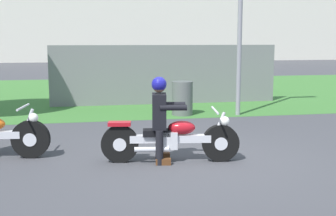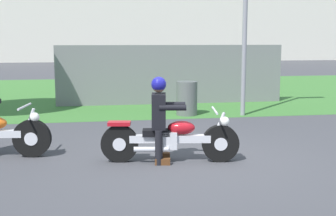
{
  "view_description": "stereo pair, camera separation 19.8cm",
  "coord_description": "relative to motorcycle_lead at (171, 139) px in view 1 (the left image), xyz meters",
  "views": [
    {
      "loc": [
        -1.71,
        -6.82,
        1.95
      ],
      "look_at": [
        -0.32,
        0.22,
        0.85
      ],
      "focal_mm": 47.38,
      "sensor_mm": 36.0,
      "label": 1
    },
    {
      "loc": [
        -1.52,
        -6.85,
        1.95
      ],
      "look_at": [
        -0.32,
        0.22,
        0.85
      ],
      "focal_mm": 47.38,
      "sensor_mm": 36.0,
      "label": 2
    }
  ],
  "objects": [
    {
      "name": "grass_verge",
      "position": [
        0.32,
        9.8,
        -0.37
      ],
      "size": [
        60.0,
        12.0,
        0.01
      ],
      "primitive_type": "cube",
      "color": "#3D7533",
      "rests_on": "ground"
    },
    {
      "name": "rider_lead",
      "position": [
        -0.17,
        0.03,
        0.43
      ],
      "size": [
        0.6,
        0.52,
        1.38
      ],
      "rotation": [
        0.0,
        0.0,
        -0.16
      ],
      "color": "black",
      "rests_on": "ground"
    },
    {
      "name": "ground",
      "position": [
        0.32,
        -0.01,
        -0.38
      ],
      "size": [
        120.0,
        120.0,
        0.0
      ],
      "primitive_type": "plane",
      "color": "#424247"
    },
    {
      "name": "trash_can",
      "position": [
        1.19,
        4.36,
        0.07
      ],
      "size": [
        0.55,
        0.55,
        0.88
      ],
      "primitive_type": "cylinder",
      "color": "#595E5B",
      "rests_on": "ground"
    },
    {
      "name": "fence_segment",
      "position": [
        1.18,
        6.47,
        0.52
      ],
      "size": [
        7.0,
        0.06,
        1.8
      ],
      "primitive_type": "cube",
      "color": "slate",
      "rests_on": "ground"
    },
    {
      "name": "motorcycle_lead",
      "position": [
        0.0,
        0.0,
        0.0
      ],
      "size": [
        2.22,
        0.7,
        0.86
      ],
      "rotation": [
        0.0,
        0.0,
        -0.16
      ],
      "color": "black",
      "rests_on": "ground"
    }
  ]
}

